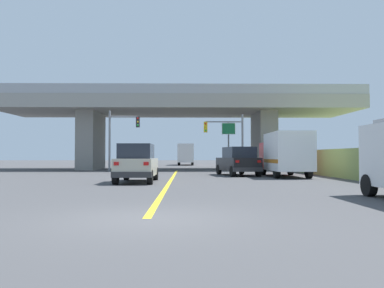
{
  "coord_description": "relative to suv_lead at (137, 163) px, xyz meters",
  "views": [
    {
      "loc": [
        0.88,
        -8.87,
        1.41
      ],
      "look_at": [
        1.28,
        18.61,
        2.22
      ],
      "focal_mm": 36.99,
      "sensor_mm": 36.0,
      "label": 1
    }
  ],
  "objects": [
    {
      "name": "highway_sign",
      "position": [
        6.61,
        16.27,
        2.34
      ],
      "size": [
        1.28,
        0.17,
        4.67
      ],
      "color": "#56595E",
      "rests_on": "ground"
    },
    {
      "name": "box_truck",
      "position": [
        9.21,
        5.29,
        0.53
      ],
      "size": [
        2.33,
        6.41,
        2.91
      ],
      "color": "red",
      "rests_on": "ground"
    },
    {
      "name": "suv_crossing",
      "position": [
        6.28,
        7.03,
        0.0
      ],
      "size": [
        2.79,
        5.09,
        2.02
      ],
      "rotation": [
        0.0,
        0.0,
        0.17
      ],
      "color": "black",
      "rests_on": "ground"
    },
    {
      "name": "suv_lead",
      "position": [
        0.0,
        0.0,
        0.0
      ],
      "size": [
        1.94,
        4.68,
        2.02
      ],
      "color": "#B7B29E",
      "rests_on": "ground"
    },
    {
      "name": "traffic_signal_farside",
      "position": [
        -3.3,
        14.13,
        2.47
      ],
      "size": [
        2.75,
        0.36,
        5.41
      ],
      "color": "slate",
      "rests_on": "ground"
    },
    {
      "name": "lane_divider_stripe",
      "position": [
        1.73,
        2.19,
        -1.01
      ],
      "size": [
        0.2,
        28.62,
        0.01
      ],
      "primitive_type": "cube",
      "color": "yellow",
      "rests_on": "ground"
    },
    {
      "name": "traffic_signal_nearside",
      "position": [
        6.4,
        14.37,
        2.27
      ],
      "size": [
        3.57,
        0.36,
        5.13
      ],
      "color": "slate",
      "rests_on": "ground"
    },
    {
      "name": "semi_truck_distant",
      "position": [
        2.52,
        38.27,
        0.63
      ],
      "size": [
        2.33,
        7.42,
        3.13
      ],
      "color": "red",
      "rests_on": "ground"
    },
    {
      "name": "overpass_bridge",
      "position": [
        1.73,
        19.68,
        4.74
      ],
      "size": [
        35.41,
        9.75,
        7.99
      ],
      "color": "gray",
      "rests_on": "ground"
    },
    {
      "name": "ground",
      "position": [
        1.73,
        19.68,
        -1.01
      ],
      "size": [
        160.0,
        160.0,
        0.0
      ],
      "primitive_type": "plane",
      "color": "#424244"
    }
  ]
}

